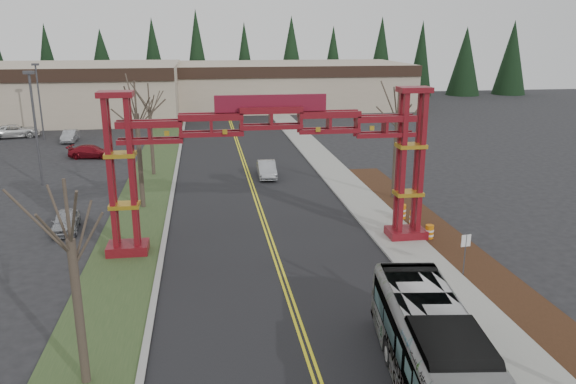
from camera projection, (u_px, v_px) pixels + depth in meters
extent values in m
cube|color=black|center=(260.00, 209.00, 38.82)|extent=(12.00, 110.00, 0.02)
cube|color=yellow|center=(258.00, 209.00, 38.80)|extent=(0.12, 100.00, 0.01)
cube|color=yellow|center=(261.00, 209.00, 38.83)|extent=(0.12, 100.00, 0.01)
cube|color=#979692|center=(346.00, 204.00, 39.68)|extent=(0.30, 110.00, 0.15)
cube|color=gray|center=(366.00, 203.00, 39.89)|extent=(2.60, 110.00, 0.14)
cube|color=black|center=(511.00, 295.00, 26.01)|extent=(2.60, 50.00, 0.12)
cube|color=#2F4623|center=(141.00, 214.00, 37.66)|extent=(4.00, 110.00, 0.08)
cube|color=#979692|center=(169.00, 212.00, 37.92)|extent=(0.30, 110.00, 0.15)
cube|color=#5F0C14|center=(128.00, 249.00, 30.94)|extent=(2.20, 1.60, 0.60)
cube|color=#5F0C14|center=(110.00, 175.00, 29.34)|extent=(0.28, 0.28, 8.00)
cube|color=#5F0C14|center=(132.00, 174.00, 29.50)|extent=(0.28, 0.28, 8.00)
cube|color=#5F0C14|center=(112.00, 172.00, 30.01)|extent=(0.28, 0.28, 8.00)
cube|color=#5F0C14|center=(133.00, 171.00, 30.17)|extent=(0.28, 0.28, 8.00)
cube|color=gold|center=(124.00, 205.00, 30.25)|extent=(1.60, 1.10, 0.22)
cube|color=gold|center=(120.00, 155.00, 29.48)|extent=(1.60, 1.10, 0.22)
cube|color=#5F0C14|center=(115.00, 94.00, 28.62)|extent=(1.80, 1.20, 0.30)
cube|color=#5F0C14|center=(406.00, 234.00, 33.23)|extent=(2.20, 1.60, 0.60)
cube|color=#5F0C14|center=(403.00, 165.00, 31.64)|extent=(0.28, 0.28, 8.00)
cube|color=#5F0C14|center=(422.00, 164.00, 31.80)|extent=(0.28, 0.28, 8.00)
cube|color=#5F0C14|center=(399.00, 162.00, 32.31)|extent=(0.28, 0.28, 8.00)
cube|color=#5F0C14|center=(417.00, 161.00, 32.46)|extent=(0.28, 0.28, 8.00)
cube|color=gold|center=(408.00, 193.00, 32.55)|extent=(1.60, 1.10, 0.22)
cube|color=gold|center=(411.00, 146.00, 31.78)|extent=(1.60, 1.10, 0.22)
cube|color=#5F0C14|center=(415.00, 90.00, 30.91)|extent=(1.80, 1.20, 0.30)
cube|color=#5F0C14|center=(271.00, 115.00, 30.11)|extent=(16.00, 0.90, 1.00)
cube|color=#5F0C14|center=(271.00, 132.00, 30.35)|extent=(16.00, 0.90, 0.60)
cube|color=maroon|center=(271.00, 103.00, 29.93)|extent=(6.00, 0.25, 0.90)
cube|color=tan|center=(11.00, 92.00, 78.17)|extent=(46.00, 22.00, 7.50)
cube|color=tan|center=(286.00, 85.00, 91.59)|extent=(38.00, 20.00, 7.00)
cube|color=black|center=(296.00, 72.00, 81.24)|extent=(38.00, 0.40, 1.60)
cylinder|color=#382D26|center=(2.00, 98.00, 96.85)|extent=(0.80, 0.80, 1.60)
cone|color=black|center=(49.00, 64.00, 96.50)|extent=(5.60, 5.60, 13.00)
cylinder|color=#382D26|center=(53.00, 97.00, 98.07)|extent=(0.80, 0.80, 1.60)
cone|color=black|center=(100.00, 64.00, 97.72)|extent=(5.60, 5.60, 13.00)
cylinder|color=#382D26|center=(103.00, 97.00, 99.29)|extent=(0.80, 0.80, 1.60)
cone|color=black|center=(150.00, 63.00, 98.94)|extent=(5.60, 5.60, 13.00)
cylinder|color=#382D26|center=(152.00, 96.00, 100.51)|extent=(0.80, 0.80, 1.60)
cone|color=black|center=(199.00, 63.00, 100.16)|extent=(5.60, 5.60, 13.00)
cylinder|color=#382D26|center=(200.00, 95.00, 101.73)|extent=(0.80, 0.80, 1.60)
cone|color=black|center=(246.00, 62.00, 101.38)|extent=(5.60, 5.60, 13.00)
cylinder|color=#382D26|center=(247.00, 94.00, 102.95)|extent=(0.80, 0.80, 1.60)
cone|color=black|center=(293.00, 62.00, 102.60)|extent=(5.60, 5.60, 13.00)
cylinder|color=#382D26|center=(293.00, 94.00, 104.17)|extent=(0.80, 0.80, 1.60)
cone|color=black|center=(338.00, 62.00, 103.82)|extent=(5.60, 5.60, 13.00)
cylinder|color=#382D26|center=(337.00, 93.00, 105.39)|extent=(0.80, 0.80, 1.60)
cone|color=black|center=(382.00, 61.00, 105.04)|extent=(5.60, 5.60, 13.00)
cylinder|color=#382D26|center=(381.00, 92.00, 106.61)|extent=(0.80, 0.80, 1.60)
cone|color=black|center=(426.00, 61.00, 106.26)|extent=(5.60, 5.60, 13.00)
cylinder|color=#382D26|center=(424.00, 91.00, 107.83)|extent=(0.80, 0.80, 1.60)
cone|color=black|center=(468.00, 61.00, 107.48)|extent=(5.60, 5.60, 13.00)
cylinder|color=#382D26|center=(465.00, 91.00, 109.05)|extent=(0.80, 0.80, 1.60)
cone|color=black|center=(509.00, 60.00, 108.70)|extent=(5.60, 5.60, 13.00)
cylinder|color=#382D26|center=(506.00, 90.00, 110.27)|extent=(0.80, 0.80, 1.60)
imported|color=#9B9EA3|center=(438.00, 360.00, 18.25)|extent=(3.89, 11.07, 3.02)
imported|color=#A5A8AD|center=(267.00, 169.00, 47.18)|extent=(1.58, 4.20, 1.37)
imported|color=#9EA0A6|center=(66.00, 221.00, 34.39)|extent=(1.87, 3.86, 1.27)
imported|color=maroon|center=(91.00, 152.00, 54.42)|extent=(4.55, 2.38, 1.26)
imported|color=#989B9F|center=(70.00, 136.00, 62.45)|extent=(1.41, 3.95, 1.30)
imported|color=white|center=(15.00, 131.00, 65.00)|extent=(5.87, 3.73, 1.51)
cylinder|color=#382D26|center=(79.00, 314.00, 18.85)|extent=(0.31, 0.31, 5.36)
cylinder|color=#382D26|center=(67.00, 211.00, 17.85)|extent=(0.12, 0.12, 2.12)
cylinder|color=#382D26|center=(140.00, 162.00, 38.26)|extent=(0.33, 0.33, 6.57)
cylinder|color=#382D26|center=(135.00, 98.00, 37.08)|extent=(0.12, 0.12, 2.26)
cylinder|color=#382D26|center=(152.00, 142.00, 47.30)|extent=(0.30, 0.30, 5.82)
cylinder|color=#382D26|center=(149.00, 96.00, 46.24)|extent=(0.11, 0.11, 2.03)
cylinder|color=#382D26|center=(395.00, 161.00, 40.52)|extent=(0.34, 0.34, 5.68)
cylinder|color=#382D26|center=(398.00, 107.00, 39.45)|extent=(0.13, 0.13, 2.36)
cylinder|color=#3F3F44|center=(36.00, 131.00, 43.71)|extent=(0.19, 0.19, 8.75)
cube|color=#3F3F44|center=(29.00, 73.00, 42.48)|extent=(0.78, 0.39, 0.24)
cylinder|color=#3F3F44|center=(40.00, 103.00, 62.66)|extent=(0.18, 0.18, 8.29)
cube|color=#3F3F44|center=(35.00, 64.00, 61.49)|extent=(0.74, 0.37, 0.23)
cylinder|color=#3F3F44|center=(465.00, 256.00, 27.78)|extent=(0.06, 0.06, 2.23)
cube|color=white|center=(466.00, 241.00, 27.56)|extent=(0.51, 0.11, 0.61)
cylinder|color=#CE6E0B|center=(429.00, 233.00, 32.92)|extent=(0.48, 0.48, 0.93)
cylinder|color=white|center=(430.00, 230.00, 32.88)|extent=(0.50, 0.50, 0.11)
cylinder|color=white|center=(429.00, 235.00, 32.96)|extent=(0.50, 0.50, 0.11)
cylinder|color=#CE6E0B|center=(414.00, 219.00, 35.17)|extent=(0.54, 0.54, 1.04)
cylinder|color=white|center=(414.00, 217.00, 35.13)|extent=(0.56, 0.56, 0.12)
cylinder|color=white|center=(414.00, 221.00, 35.21)|extent=(0.56, 0.56, 0.12)
cylinder|color=#CE6E0B|center=(401.00, 212.00, 36.43)|extent=(0.55, 0.55, 1.06)
cylinder|color=white|center=(402.00, 210.00, 36.38)|extent=(0.57, 0.57, 0.13)
cylinder|color=white|center=(401.00, 215.00, 36.47)|extent=(0.57, 0.57, 0.13)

